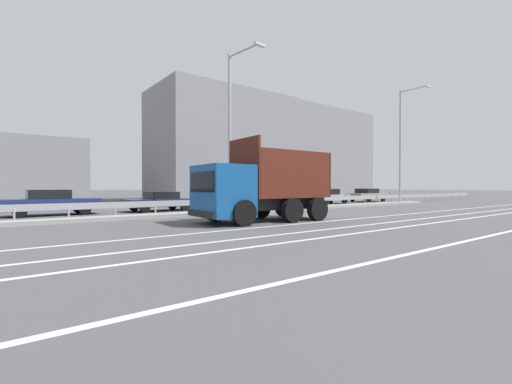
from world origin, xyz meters
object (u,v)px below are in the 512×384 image
Objects in this scene: parked_car_3 at (51,202)px; parked_car_7 at (328,196)px; street_lamp_2 at (402,141)px; parked_car_4 at (160,201)px; street_lamp_1 at (232,124)px; parked_car_5 at (230,198)px; parked_car_8 at (368,195)px; median_road_sign at (289,192)px; dump_truck at (251,193)px; parked_car_6 at (289,196)px.

parked_car_7 is at bearing 88.03° from parked_car_3.
street_lamp_2 is 21.48m from parked_car_4.
street_lamp_1 is 15.09m from parked_car_7.
parked_car_8 is at bearing -87.98° from parked_car_5.
median_road_sign is at bearing -153.65° from parked_car_5.
parked_car_8 is at bearing 16.99° from median_road_sign.
parked_car_7 is at bearing 26.36° from median_road_sign.
parked_car_3 is 0.97× the size of parked_car_8.
median_road_sign is at bearing -52.45° from dump_truck.
dump_truck is 9.82m from parked_car_5.
parked_car_4 is at bearing 85.80° from parked_car_5.
parked_car_7 is at bearing -88.47° from parked_car_8.
parked_car_6 is 0.92× the size of parked_car_8.
street_lamp_2 reaches higher than parked_car_3.
parked_car_7 is at bearing 19.32° from street_lamp_1.
parked_car_4 is 5.11m from parked_car_5.
parked_car_7 is (13.62, 4.78, -4.42)m from street_lamp_1.
parked_car_6 is (11.04, -0.11, 0.15)m from parked_car_4.
parked_car_3 is 11.11m from parked_car_5.
dump_truck is 11.42m from parked_car_3.
parked_car_7 is at bearing 93.79° from parked_car_6.
dump_truck is 2.77× the size of median_road_sign.
parked_car_6 is (8.68, 4.70, -4.32)m from street_lamp_1.
parked_car_3 is at bearing 37.37° from dump_truck.
street_lamp_1 is at bearing -156.03° from parked_car_4.
parked_car_3 reaches higher than parked_car_7.
median_road_sign reaches higher than parked_car_5.
dump_truck is 0.63× the size of street_lamp_2.
parked_car_6 is (5.94, 0.25, 0.05)m from parked_car_5.
street_lamp_1 is 10.72m from parked_car_3.
median_road_sign is 16.10m from parked_car_8.
dump_truck is at bearing 152.34° from parked_car_5.
parked_car_5 is 5.94m from parked_car_6.
parked_car_5 is 0.91× the size of parked_car_8.
street_lamp_2 is 2.47× the size of parked_car_7.
parked_car_4 is 1.05× the size of parked_car_7.
parked_car_4 is at bearing 166.82° from street_lamp_2.
parked_car_8 reaches higher than parked_car_4.
street_lamp_1 is at bearing -20.62° from dump_truck.
dump_truck is 1.56× the size of parked_car_7.
parked_car_3 is 17.03m from parked_car_6.
parked_car_4 is at bearing 116.10° from street_lamp_1.
parked_car_6 reaches higher than parked_car_3.
street_lamp_2 is at bearing -24.44° from parked_car_8.
parked_car_8 is (15.39, 4.70, -0.49)m from median_road_sign.
parked_car_7 is at bearing -88.35° from parked_car_5.
street_lamp_2 reaches higher than parked_car_7.
dump_truck reaches higher than median_road_sign.
parked_car_5 is at bearing -25.25° from dump_truck.
parked_car_4 is 0.95× the size of parked_car_6.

